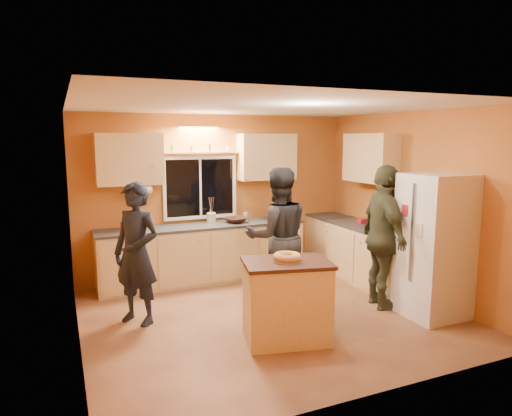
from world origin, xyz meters
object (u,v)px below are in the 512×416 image
refrigerator (435,246)px  person_center (278,237)px  person_left (136,254)px  island (287,300)px  person_right (384,237)px

refrigerator → person_center: bearing=143.9°
person_left → refrigerator: bearing=29.4°
person_center → island: bearing=80.1°
person_left → person_right: (3.06, -0.76, 0.09)m
person_center → person_left: bearing=8.7°
refrigerator → person_left: bearing=160.1°
person_left → island: bearing=9.9°
person_left → person_center: size_ratio=0.93×
person_center → person_right: person_right is taller
person_right → person_center: bearing=75.4°
island → person_right: person_right is taller
refrigerator → person_left: refrigerator is taller
refrigerator → person_right: person_right is taller
refrigerator → person_right: (-0.39, 0.49, 0.05)m
refrigerator → person_right: bearing=128.6°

